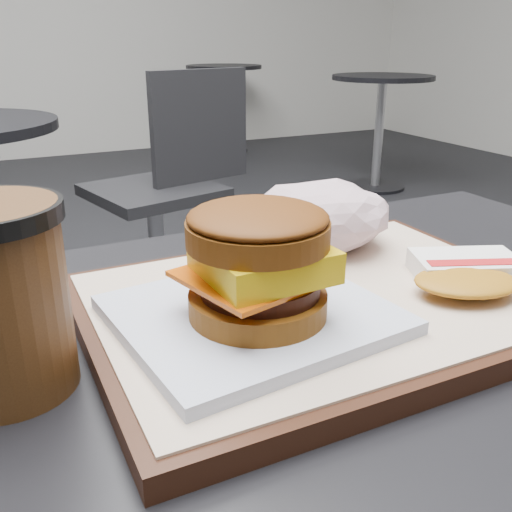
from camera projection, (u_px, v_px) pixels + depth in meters
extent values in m
cube|color=black|center=(363.00, 358.00, 0.45)|extent=(0.80, 0.60, 0.04)
cube|color=black|center=(321.00, 306.00, 0.47)|extent=(0.38, 0.28, 0.02)
cube|color=beige|center=(321.00, 295.00, 0.47)|extent=(0.36, 0.26, 0.00)
cube|color=white|center=(252.00, 314.00, 0.42)|extent=(0.21, 0.19, 0.01)
cylinder|color=brown|center=(258.00, 303.00, 0.41)|extent=(0.11, 0.11, 0.02)
cylinder|color=black|center=(260.00, 285.00, 0.41)|extent=(0.09, 0.09, 0.01)
cube|color=#CD5007|center=(252.00, 276.00, 0.40)|extent=(0.11, 0.11, 0.00)
cube|color=yellow|center=(263.00, 260.00, 0.40)|extent=(0.08, 0.08, 0.02)
cylinder|color=brown|center=(258.00, 233.00, 0.39)|extent=(0.11, 0.11, 0.02)
ellipsoid|color=#60300D|center=(258.00, 217.00, 0.39)|extent=(0.11, 0.11, 0.02)
cube|color=white|center=(466.00, 266.00, 0.50)|extent=(0.10, 0.09, 0.02)
cube|color=#B5181B|center=(480.00, 262.00, 0.49)|extent=(0.09, 0.05, 0.00)
ellipsoid|color=#C5841F|center=(466.00, 282.00, 0.46)|extent=(0.10, 0.09, 0.01)
cylinder|color=#9FA0A4|center=(157.00, 253.00, 2.16)|extent=(0.06, 0.06, 0.44)
cube|color=black|center=(153.00, 192.00, 2.07)|extent=(0.50, 0.50, 0.04)
cube|color=black|center=(200.00, 127.00, 2.07)|extent=(0.40, 0.12, 0.40)
cylinder|color=black|center=(375.00, 186.00, 3.97)|extent=(0.40, 0.40, 0.02)
cylinder|color=#A5A5AA|center=(379.00, 134.00, 3.84)|extent=(0.06, 0.06, 0.70)
cylinder|color=black|center=(383.00, 77.00, 3.70)|extent=(0.66, 0.66, 0.03)
cylinder|color=black|center=(225.00, 150.00, 5.23)|extent=(0.40, 0.40, 0.02)
cylinder|color=#A5A5AA|center=(225.00, 110.00, 5.09)|extent=(0.06, 0.06, 0.70)
cylinder|color=black|center=(224.00, 67.00, 4.96)|extent=(0.66, 0.66, 0.03)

